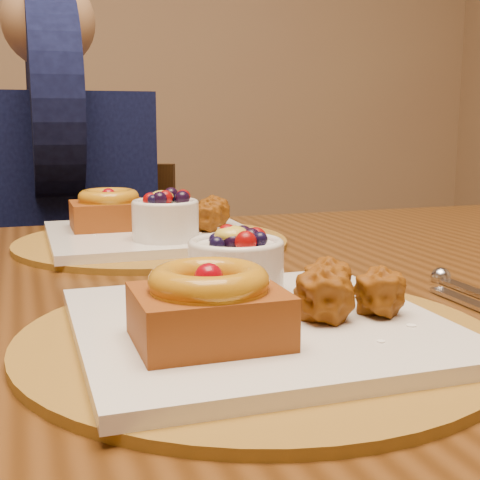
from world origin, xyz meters
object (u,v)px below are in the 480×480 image
diner (57,180)px  chair_far (81,329)px  place_setting_far (150,229)px  dining_table (191,347)px  place_setting_near (253,313)px

diner → chair_far: bearing=51.0°
place_setting_far → chair_far: 0.67m
place_setting_far → diner: (-0.10, 0.48, 0.03)m
dining_table → place_setting_far: 0.24m
place_setting_near → place_setting_far: 0.43m
dining_table → chair_far: bearing=94.1°
chair_far → diner: diner is taller
place_setting_near → diner: size_ratio=0.50×
chair_far → diner: bearing=-87.5°
place_setting_near → diner: 0.92m
place_setting_far → place_setting_near: bearing=-90.0°
place_setting_near → chair_far: (-0.06, 1.02, -0.32)m
place_setting_near → diner: bearing=96.2°
dining_table → diner: (-0.10, 0.69, 0.13)m
dining_table → place_setting_far: size_ratio=4.21×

